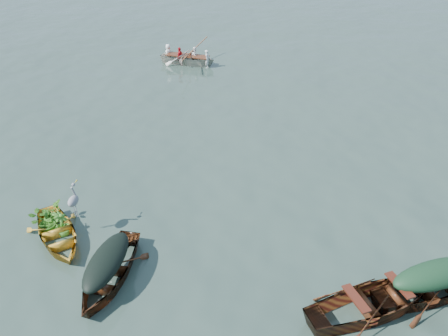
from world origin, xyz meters
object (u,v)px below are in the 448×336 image
(open_wooden_boat, at_px, (373,312))
(heron, at_px, (74,206))
(yellow_dinghy, at_px, (59,241))
(rowed_boat, at_px, (188,64))
(green_tarp_boat, at_px, (430,296))
(dark_covered_boat, at_px, (110,279))

(open_wooden_boat, distance_m, heron, 7.27)
(yellow_dinghy, distance_m, heron, 1.01)
(rowed_boat, bearing_deg, green_tarp_boat, -139.67)
(green_tarp_boat, bearing_deg, yellow_dinghy, 61.10)
(green_tarp_boat, bearing_deg, heron, 58.31)
(dark_covered_boat, relative_size, green_tarp_boat, 0.87)
(open_wooden_boat, bearing_deg, heron, 50.11)
(open_wooden_boat, bearing_deg, green_tarp_boat, -92.24)
(rowed_boat, height_order, heron, heron)
(yellow_dinghy, xyz_separation_m, green_tarp_boat, (8.75, -0.20, 0.00))
(yellow_dinghy, height_order, rowed_boat, rowed_boat)
(yellow_dinghy, xyz_separation_m, rowed_boat, (-0.08, 13.37, 0.00))
(dark_covered_boat, xyz_separation_m, heron, (-1.39, 1.39, 0.85))
(dark_covered_boat, distance_m, rowed_boat, 14.48)
(green_tarp_boat, bearing_deg, rowed_boat, 5.49)
(open_wooden_boat, xyz_separation_m, rowed_boat, (-7.57, 14.23, 0.00))
(rowed_boat, bearing_deg, open_wooden_boat, -144.72)
(green_tarp_boat, height_order, open_wooden_boat, open_wooden_boat)
(rowed_boat, relative_size, heron, 4.31)
(open_wooden_boat, xyz_separation_m, heron, (-7.11, 1.26, 0.85))
(yellow_dinghy, relative_size, dark_covered_boat, 0.86)
(yellow_dinghy, distance_m, open_wooden_boat, 7.54)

